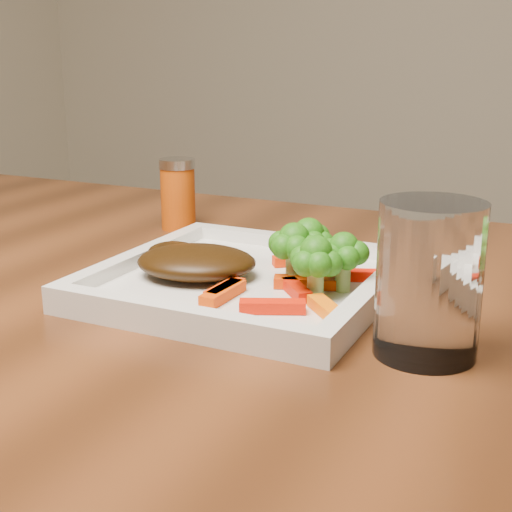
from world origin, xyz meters
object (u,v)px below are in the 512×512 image
at_px(plate, 247,285).
at_px(drinking_glass, 429,280).
at_px(spice_shaker, 178,194).
at_px(steak, 197,262).

bearing_deg(plate, drinking_glass, -21.19).
xyz_separation_m(spice_shaker, drinking_glass, (0.38, -0.26, 0.01)).
xyz_separation_m(steak, drinking_glass, (0.24, -0.06, 0.03)).
height_order(steak, drinking_glass, drinking_glass).
relative_size(steak, drinking_glass, 0.98).
distance_m(plate, spice_shaker, 0.27).
bearing_deg(spice_shaker, plate, -44.24).
height_order(plate, spice_shaker, spice_shaker).
bearing_deg(steak, spice_shaker, 125.80).
bearing_deg(spice_shaker, drinking_glass, -34.37).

